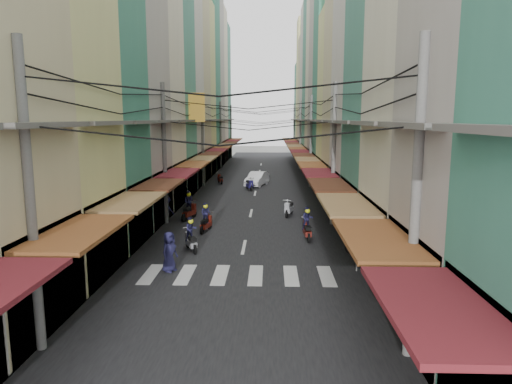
% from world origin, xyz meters
% --- Properties ---
extents(ground, '(160.00, 160.00, 0.00)m').
position_xyz_m(ground, '(0.00, 0.00, 0.00)').
color(ground, slate).
rests_on(ground, ground).
extents(road, '(10.00, 80.00, 0.02)m').
position_xyz_m(road, '(0.00, 20.00, 0.01)').
color(road, black).
rests_on(road, ground).
extents(sidewalk_left, '(3.00, 80.00, 0.06)m').
position_xyz_m(sidewalk_left, '(-6.50, 20.00, 0.03)').
color(sidewalk_left, gray).
rests_on(sidewalk_left, ground).
extents(sidewalk_right, '(3.00, 80.00, 0.06)m').
position_xyz_m(sidewalk_right, '(6.50, 20.00, 0.03)').
color(sidewalk_right, gray).
rests_on(sidewalk_right, ground).
extents(crosswalk, '(7.55, 2.40, 0.01)m').
position_xyz_m(crosswalk, '(-0.00, -6.00, 0.03)').
color(crosswalk, silver).
rests_on(crosswalk, ground).
extents(building_row_left, '(7.80, 67.67, 23.70)m').
position_xyz_m(building_row_left, '(-7.92, 16.56, 9.78)').
color(building_row_left, beige).
rests_on(building_row_left, ground).
extents(building_row_right, '(7.80, 68.98, 22.59)m').
position_xyz_m(building_row_right, '(7.92, 16.45, 9.41)').
color(building_row_right, '#3C856C').
rests_on(building_row_right, ground).
extents(utility_poles, '(10.20, 66.13, 8.20)m').
position_xyz_m(utility_poles, '(0.00, 15.01, 6.59)').
color(utility_poles, slate).
rests_on(utility_poles, ground).
extents(white_car, '(4.83, 2.85, 1.60)m').
position_xyz_m(white_car, '(0.02, 18.44, 0.00)').
color(white_car, white).
rests_on(white_car, ground).
extents(bicycle, '(1.66, 0.82, 1.10)m').
position_xyz_m(bicycle, '(5.56, -3.00, 0.00)').
color(bicycle, black).
rests_on(bicycle, ground).
extents(moving_scooters, '(7.40, 23.99, 1.77)m').
position_xyz_m(moving_scooters, '(-1.01, 4.28, 0.50)').
color(moving_scooters, black).
rests_on(moving_scooters, ground).
extents(parked_scooters, '(12.80, 15.51, 1.01)m').
position_xyz_m(parked_scooters, '(4.89, -4.09, 0.48)').
color(parked_scooters, black).
rests_on(parked_scooters, ground).
extents(pedestrians, '(11.65, 19.32, 2.15)m').
position_xyz_m(pedestrians, '(-3.41, 1.06, 1.02)').
color(pedestrians, '#2A212C').
rests_on(pedestrians, ground).
extents(market_umbrella, '(2.48, 2.48, 2.62)m').
position_xyz_m(market_umbrella, '(6.37, -4.55, 2.31)').
color(market_umbrella, '#B2B2B7').
rests_on(market_umbrella, ground).
extents(traffic_sign, '(0.10, 0.65, 2.97)m').
position_xyz_m(traffic_sign, '(4.78, -5.33, 2.17)').
color(traffic_sign, slate).
rests_on(traffic_sign, ground).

